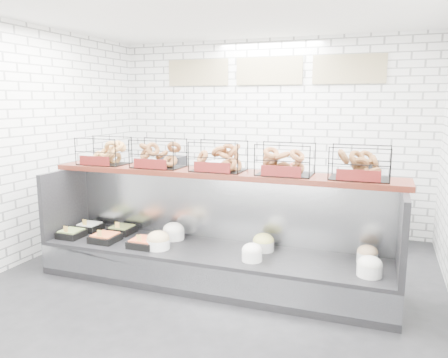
% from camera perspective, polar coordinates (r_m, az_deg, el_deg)
% --- Properties ---
extents(ground, '(5.50, 5.50, 0.00)m').
position_cam_1_polar(ground, '(4.86, -2.97, -14.70)').
color(ground, black).
rests_on(ground, ground).
extents(room_shell, '(5.02, 5.51, 3.01)m').
position_cam_1_polar(room_shell, '(4.97, -0.41, 10.33)').
color(room_shell, white).
rests_on(room_shell, ground).
extents(display_case, '(4.00, 0.90, 1.20)m').
position_cam_1_polar(display_case, '(5.04, -1.57, -9.78)').
color(display_case, black).
rests_on(display_case, ground).
extents(bagel_shelf, '(4.10, 0.50, 0.40)m').
position_cam_1_polar(bagel_shelf, '(4.94, -0.73, 2.48)').
color(bagel_shelf, '#40150D').
rests_on(bagel_shelf, display_case).
extents(prep_counter, '(4.00, 0.60, 1.20)m').
position_cam_1_polar(prep_counter, '(6.90, 4.92, -3.05)').
color(prep_counter, '#93969B').
rests_on(prep_counter, ground).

